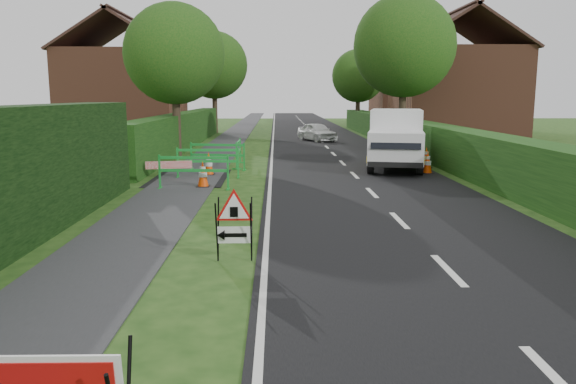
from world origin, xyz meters
name	(u,v)px	position (x,y,z in m)	size (l,w,h in m)	color
ground	(289,295)	(0.00, 0.00, 0.00)	(120.00, 120.00, 0.00)	#1C3F12
road_surface	(311,132)	(2.50, 35.00, 0.00)	(6.00, 90.00, 0.02)	black
footpath	(238,132)	(-3.00, 35.00, 0.01)	(2.00, 90.00, 0.02)	#2D2D30
hedge_west_far	(183,148)	(-5.00, 22.00, 0.00)	(1.00, 24.00, 1.80)	#14380F
hedge_east	(435,160)	(6.50, 16.00, 0.00)	(1.20, 50.00, 1.50)	#14380F
house_west	(125,92)	(-10.00, 30.00, 2.90)	(7.50, 7.40, 7.88)	brown
house_east_a	(455,92)	(11.00, 28.00, 2.90)	(7.50, 7.40, 7.88)	brown
house_east_b	(415,93)	(12.00, 42.00, 2.90)	(7.50, 7.40, 7.88)	brown
tree_nw	(174,54)	(-4.60, 18.00, 4.48)	(4.40, 4.40, 6.70)	#2D2116
tree_ne	(404,46)	(6.40, 22.00, 5.17)	(5.20, 5.20, 7.79)	#2D2116
tree_fw	(214,65)	(-4.60, 34.00, 4.83)	(4.80, 4.80, 7.24)	#2D2116
tree_fe	(358,76)	(6.40, 38.00, 4.22)	(4.20, 4.20, 6.33)	#2D2116
triangle_sign	(232,220)	(-0.88, 1.55, 0.71)	(0.70, 0.70, 1.02)	black
works_van	(396,138)	(4.27, 13.39, 1.15)	(2.79, 5.02, 2.17)	silver
traffic_cone_0	(428,163)	(5.10, 11.94, 0.39)	(0.38, 0.38, 0.79)	black
traffic_cone_1	(426,157)	(5.49, 13.55, 0.39)	(0.38, 0.38, 0.79)	black
traffic_cone_2	(398,151)	(4.90, 15.87, 0.39)	(0.38, 0.38, 0.79)	black
traffic_cone_3	(203,174)	(-2.33, 9.19, 0.39)	(0.38, 0.38, 0.79)	black
traffic_cone_4	(209,164)	(-2.47, 11.77, 0.39)	(0.38, 0.38, 0.79)	black
ped_barrier_0	(194,168)	(-2.55, 8.83, 0.63)	(2.08, 0.51, 1.00)	#1A9231
ped_barrier_1	(208,159)	(-2.42, 11.13, 0.63)	(2.07, 0.39, 1.00)	#1A9231
ped_barrier_2	(217,153)	(-2.30, 13.09, 0.63)	(2.09, 0.74, 1.00)	#1A9231
ped_barrier_3	(238,150)	(-1.61, 14.26, 0.63)	(0.36, 2.06, 1.00)	#1A9231
redwhite_plank	(169,178)	(-3.67, 10.99, 0.00)	(1.50, 0.04, 0.25)	red
hatchback_car	(317,132)	(2.29, 26.24, 0.55)	(1.30, 3.22, 1.10)	white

